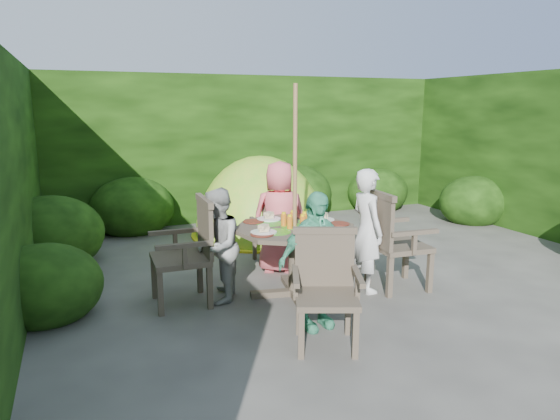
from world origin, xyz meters
name	(u,v)px	position (x,y,z in m)	size (l,w,h in m)	color
ground	(361,279)	(0.00, 0.00, 0.00)	(60.00, 60.00, 0.00)	#45423D
hedge_enclosure	(312,161)	(0.00, 1.33, 1.25)	(9.00, 9.00, 2.50)	black
patio_table	(295,237)	(-0.92, -0.16, 0.63)	(1.52, 1.52, 0.90)	#3D3328
parasol_pole	(295,194)	(-0.92, -0.16, 1.10)	(0.04, 0.04, 2.20)	brown
garden_chair_right	(392,239)	(0.14, -0.38, 0.56)	(0.61, 0.68, 1.05)	#3D3328
garden_chair_left	(189,250)	(-1.99, 0.06, 0.55)	(0.57, 0.64, 1.04)	#3D3328
garden_chair_back	(276,229)	(-0.70, 0.92, 0.45)	(0.51, 0.45, 0.84)	#3D3328
garden_chair_front	(326,286)	(-1.12, -1.24, 0.50)	(0.70, 0.67, 0.93)	#3D3328
child_right	(367,231)	(-0.14, -0.32, 0.67)	(0.49, 0.32, 1.34)	silver
child_left	(218,246)	(-1.71, -0.01, 0.59)	(0.57, 0.45, 1.18)	#A1A29C
child_back	(280,217)	(-0.77, 0.62, 0.68)	(0.66, 0.43, 1.35)	#EC616A
child_front	(315,261)	(-1.08, -0.95, 0.63)	(0.74, 0.31, 1.26)	#4DB488
dome_tent	(261,234)	(-0.37, 2.39, 0.00)	(2.39, 2.39, 2.47)	#71D428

